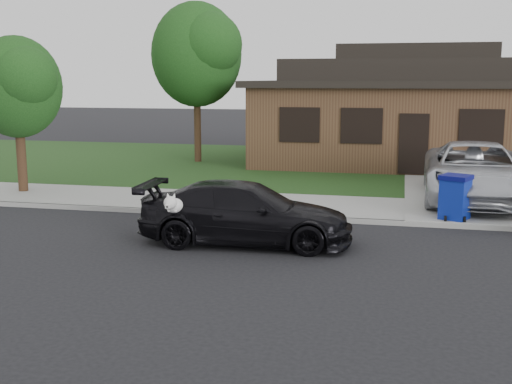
# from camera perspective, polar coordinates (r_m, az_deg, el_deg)

# --- Properties ---
(ground) EXTENTS (120.00, 120.00, 0.00)m
(ground) POSITION_cam_1_polar(r_m,az_deg,el_deg) (12.85, -3.97, -5.60)
(ground) COLOR black
(ground) RESTS_ON ground
(sidewalk) EXTENTS (60.00, 3.00, 0.12)m
(sidewalk) POSITION_cam_1_polar(r_m,az_deg,el_deg) (17.56, 0.75, -1.13)
(sidewalk) COLOR gray
(sidewalk) RESTS_ON ground
(curb) EXTENTS (60.00, 0.12, 0.12)m
(curb) POSITION_cam_1_polar(r_m,az_deg,el_deg) (16.12, -0.37, -2.14)
(curb) COLOR gray
(curb) RESTS_ON ground
(lawn) EXTENTS (60.00, 13.00, 0.13)m
(lawn) POSITION_cam_1_polar(r_m,az_deg,el_deg) (25.33, 4.57, 2.31)
(lawn) COLOR #193814
(lawn) RESTS_ON ground
(driveway) EXTENTS (4.50, 13.00, 0.14)m
(driveway) POSITION_cam_1_polar(r_m,az_deg,el_deg) (22.23, 18.89, 0.72)
(driveway) COLOR gray
(driveway) RESTS_ON ground
(sedan) EXTENTS (4.58, 2.26, 1.31)m
(sedan) POSITION_cam_1_polar(r_m,az_deg,el_deg) (13.57, -0.95, -1.89)
(sedan) COLOR black
(sedan) RESTS_ON ground
(minivan) EXTENTS (2.78, 5.79, 1.59)m
(minivan) POSITION_cam_1_polar(r_m,az_deg,el_deg) (18.66, 18.86, 1.72)
(minivan) COLOR silver
(minivan) RESTS_ON driveway
(recycling_bin) EXTENTS (0.86, 0.86, 1.09)m
(recycling_bin) POSITION_cam_1_polar(r_m,az_deg,el_deg) (16.03, 17.28, -0.45)
(recycling_bin) COLOR navy
(recycling_bin) RESTS_ON sidewalk
(house) EXTENTS (12.60, 8.60, 4.65)m
(house) POSITION_cam_1_polar(r_m,az_deg,el_deg) (26.87, 13.79, 6.93)
(house) COLOR #422B1C
(house) RESTS_ON ground
(tree_0) EXTENTS (3.78, 3.60, 6.34)m
(tree_0) POSITION_cam_1_polar(r_m,az_deg,el_deg) (25.98, -5.06, 12.25)
(tree_0) COLOR #332114
(tree_0) RESTS_ON ground
(tree_2) EXTENTS (2.73, 2.60, 4.59)m
(tree_2) POSITION_cam_1_polar(r_m,az_deg,el_deg) (20.21, -20.34, 8.88)
(tree_2) COLOR #332114
(tree_2) RESTS_ON ground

